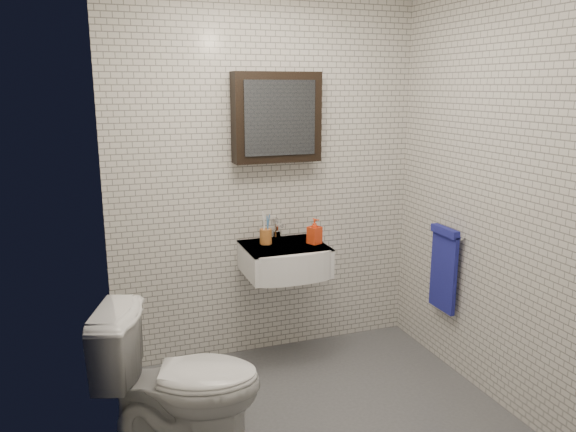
% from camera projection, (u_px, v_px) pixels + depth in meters
% --- Properties ---
extents(ground, '(2.20, 2.00, 0.01)m').
position_uv_depth(ground, '(320.00, 419.00, 3.29)').
color(ground, '#4E5156').
rests_on(ground, ground).
extents(room_shell, '(2.22, 2.02, 2.51)m').
position_uv_depth(room_shell, '(324.00, 172.00, 2.95)').
color(room_shell, silver).
rests_on(room_shell, ground).
extents(washbasin, '(0.55, 0.50, 0.20)m').
position_uv_depth(washbasin, '(286.00, 260.00, 3.80)').
color(washbasin, white).
rests_on(washbasin, room_shell).
extents(faucet, '(0.06, 0.20, 0.15)m').
position_uv_depth(faucet, '(277.00, 230.00, 3.95)').
color(faucet, silver).
rests_on(faucet, washbasin).
extents(mirror_cabinet, '(0.60, 0.15, 0.60)m').
position_uv_depth(mirror_cabinet, '(277.00, 118.00, 3.77)').
color(mirror_cabinet, black).
rests_on(mirror_cabinet, room_shell).
extents(towel_rail, '(0.09, 0.30, 0.58)m').
position_uv_depth(towel_rail, '(444.00, 265.00, 3.79)').
color(towel_rail, silver).
rests_on(towel_rail, room_shell).
extents(toothbrush_cup, '(0.10, 0.10, 0.23)m').
position_uv_depth(toothbrush_cup, '(266.00, 236.00, 3.84)').
color(toothbrush_cup, '#B0662C').
rests_on(toothbrush_cup, washbasin).
extents(soap_bottle, '(0.11, 0.11, 0.18)m').
position_uv_depth(soap_bottle, '(315.00, 231.00, 3.84)').
color(soap_bottle, orange).
rests_on(soap_bottle, washbasin).
extents(toilet, '(0.92, 0.69, 0.83)m').
position_uv_depth(toilet, '(182.00, 383.00, 2.89)').
color(toilet, white).
rests_on(toilet, ground).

